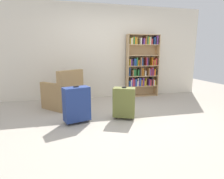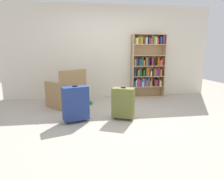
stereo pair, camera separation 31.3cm
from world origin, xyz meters
The scene contains 7 objects.
ground_plane centered at (0.00, 0.00, 0.00)m, with size 10.40×10.40×0.00m, color #B2A899.
back_wall centered at (0.00, 1.98, 1.30)m, with size 5.94×0.10×2.60m, color beige.
bookshelf centered at (1.10, 1.80, 0.92)m, with size 0.96×0.25×1.80m.
armchair centered at (-1.16, 1.08, 0.32)m, with size 0.99×0.99×0.90m.
mug centered at (-0.60, 1.12, 0.05)m, with size 0.12×0.08×0.10m.
suitcase_olive centered at (0.00, 0.01, 0.33)m, with size 0.47×0.38×0.64m.
suitcase_navy_blue centered at (-0.90, 0.00, 0.36)m, with size 0.51×0.37×0.69m.
Camera 2 is at (-0.70, -3.31, 1.26)m, focal length 29.11 mm.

